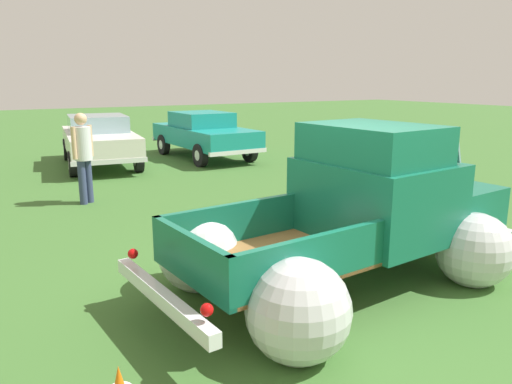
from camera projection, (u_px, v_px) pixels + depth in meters
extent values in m
plane|color=#3D6B2D|center=(334.00, 286.00, 5.92)|extent=(80.00, 80.00, 0.00)
cylinder|color=black|center=(364.00, 220.00, 7.35)|extent=(0.77, 0.28, 0.76)
cylinder|color=silver|center=(364.00, 220.00, 7.35)|extent=(0.36, 0.26, 0.34)
cylinder|color=black|center=(472.00, 252.00, 5.96)|extent=(0.77, 0.28, 0.76)
cylinder|color=silver|center=(472.00, 252.00, 5.96)|extent=(0.36, 0.26, 0.34)
cylinder|color=black|center=(201.00, 258.00, 5.77)|extent=(0.77, 0.28, 0.76)
cylinder|color=silver|center=(201.00, 258.00, 5.77)|extent=(0.36, 0.26, 0.34)
cylinder|color=black|center=(294.00, 315.00, 4.39)|extent=(0.77, 0.28, 0.76)
cylinder|color=silver|center=(294.00, 315.00, 4.39)|extent=(0.36, 0.26, 0.34)
sphere|color=silver|center=(198.00, 252.00, 5.80)|extent=(1.03, 1.03, 0.96)
sphere|color=silver|center=(298.00, 311.00, 4.34)|extent=(1.03, 1.03, 0.96)
cube|color=olive|center=(272.00, 260.00, 5.27)|extent=(2.16, 1.69, 0.04)
cube|color=#14664C|center=(235.00, 224.00, 5.80)|extent=(2.05, 0.24, 0.50)
cube|color=#14664C|center=(318.00, 260.00, 4.64)|extent=(2.05, 0.24, 0.50)
cube|color=#14664C|center=(339.00, 224.00, 5.77)|extent=(0.20, 1.54, 0.50)
cube|color=#14664C|center=(190.00, 259.00, 4.66)|extent=(0.20, 1.54, 0.50)
cube|color=#14664C|center=(375.00, 199.00, 6.06)|extent=(1.58, 1.81, 0.95)
cube|color=#14664C|center=(373.00, 143.00, 5.85)|extent=(1.26, 1.62, 0.45)
cube|color=#8CADB7|center=(407.00, 141.00, 6.22)|extent=(0.26, 1.47, 0.38)
cube|color=#14664C|center=(426.00, 202.00, 6.70)|extent=(1.37, 1.71, 0.55)
sphere|color=silver|center=(363.00, 217.00, 7.36)|extent=(0.99, 0.99, 0.92)
sphere|color=silver|center=(474.00, 250.00, 5.93)|extent=(0.99, 0.99, 0.92)
cube|color=silver|center=(162.00, 297.00, 4.56)|extent=(0.27, 1.98, 0.14)
cube|color=silver|center=(448.00, 219.00, 7.08)|extent=(0.27, 1.98, 0.14)
sphere|color=red|center=(133.00, 254.00, 5.17)|extent=(0.12, 0.12, 0.11)
sphere|color=red|center=(207.00, 310.00, 3.92)|extent=(0.12, 0.12, 0.11)
cylinder|color=black|center=(138.00, 160.00, 13.11)|extent=(0.28, 0.68, 0.66)
cylinder|color=silver|center=(138.00, 160.00, 13.11)|extent=(0.25, 0.32, 0.30)
cylinder|color=black|center=(73.00, 164.00, 12.47)|extent=(0.28, 0.68, 0.66)
cylinder|color=silver|center=(73.00, 164.00, 12.47)|extent=(0.25, 0.32, 0.30)
cylinder|color=black|center=(122.00, 146.00, 15.68)|extent=(0.28, 0.68, 0.66)
cylinder|color=silver|center=(122.00, 146.00, 15.68)|extent=(0.25, 0.32, 0.30)
cylinder|color=black|center=(67.00, 149.00, 15.04)|extent=(0.28, 0.68, 0.66)
cylinder|color=silver|center=(67.00, 149.00, 15.04)|extent=(0.25, 0.32, 0.30)
cube|color=silver|center=(99.00, 141.00, 13.99)|extent=(2.35, 4.68, 0.55)
cube|color=#8CADB7|center=(97.00, 123.00, 14.04)|extent=(1.77, 2.07, 0.45)
cube|color=silver|center=(93.00, 141.00, 16.02)|extent=(1.84, 0.34, 0.12)
cube|color=silver|center=(110.00, 162.00, 12.07)|extent=(1.84, 0.34, 0.12)
cylinder|color=black|center=(250.00, 151.00, 14.72)|extent=(0.22, 0.66, 0.66)
cylinder|color=silver|center=(250.00, 151.00, 14.72)|extent=(0.22, 0.30, 0.30)
cylinder|color=black|center=(200.00, 155.00, 13.87)|extent=(0.22, 0.66, 0.66)
cylinder|color=silver|center=(200.00, 155.00, 13.87)|extent=(0.22, 0.30, 0.30)
cylinder|color=black|center=(208.00, 141.00, 17.01)|extent=(0.22, 0.66, 0.66)
cylinder|color=silver|center=(208.00, 141.00, 17.01)|extent=(0.22, 0.30, 0.30)
cylinder|color=black|center=(164.00, 144.00, 16.16)|extent=(0.22, 0.66, 0.66)
cylinder|color=silver|center=(164.00, 144.00, 16.16)|extent=(0.22, 0.30, 0.30)
cube|color=teal|center=(204.00, 136.00, 15.36)|extent=(1.87, 4.37, 0.55)
cube|color=teal|center=(202.00, 119.00, 15.39)|extent=(1.57, 1.86, 0.45)
cube|color=silver|center=(178.00, 137.00, 17.17)|extent=(1.83, 0.14, 0.12)
cube|color=silver|center=(238.00, 152.00, 13.66)|extent=(1.83, 0.14, 0.12)
cylinder|color=navy|center=(82.00, 183.00, 9.69)|extent=(0.21, 0.21, 0.88)
cylinder|color=navy|center=(89.00, 181.00, 9.84)|extent=(0.21, 0.21, 0.88)
cylinder|color=silver|center=(82.00, 144.00, 9.59)|extent=(0.47, 0.47, 0.66)
cylinder|color=#DBAD84|center=(74.00, 143.00, 9.39)|extent=(0.13, 0.13, 0.63)
cylinder|color=#DBAD84|center=(90.00, 141.00, 9.78)|extent=(0.13, 0.13, 0.63)
sphere|color=#DBAD84|center=(80.00, 119.00, 9.49)|extent=(0.33, 0.33, 0.24)
cube|color=black|center=(427.00, 225.00, 8.32)|extent=(0.36, 0.36, 0.03)
cone|color=orange|center=(428.00, 207.00, 8.25)|extent=(0.28, 0.28, 0.60)
cylinder|color=white|center=(429.00, 202.00, 8.23)|extent=(0.17, 0.17, 0.08)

